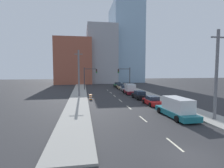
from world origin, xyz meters
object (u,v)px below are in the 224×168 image
(traffic_signal_left, at_px, (88,76))
(sedan_tan, at_px, (120,86))
(traffic_signal_right, at_px, (126,75))
(box_truck_teal, at_px, (177,108))
(sedan_red, at_px, (152,101))
(traffic_barrel, at_px, (91,97))
(utility_pole_right_near, at_px, (216,75))
(utility_pole_left_mid, at_px, (79,73))
(sedan_green, at_px, (118,85))
(sedan_white, at_px, (125,88))
(sedan_black, at_px, (140,95))
(box_truck_maroon, at_px, (130,89))

(traffic_signal_left, height_order, sedan_tan, traffic_signal_left)
(traffic_signal_right, height_order, box_truck_teal, traffic_signal_right)
(sedan_red, bearing_deg, traffic_barrel, 145.05)
(utility_pole_right_near, xyz_separation_m, utility_pole_left_mid, (-14.57, 19.09, -0.11))
(utility_pole_right_near, bearing_deg, sedan_green, 94.29)
(box_truck_teal, bearing_deg, sedan_white, 88.05)
(sedan_white, bearing_deg, traffic_signal_left, 160.09)
(box_truck_teal, distance_m, sedan_green, 36.25)
(utility_pole_left_mid, relative_size, sedan_tan, 2.13)
(utility_pole_right_near, relative_size, utility_pole_left_mid, 1.02)
(sedan_black, bearing_deg, sedan_red, -91.20)
(utility_pole_right_near, distance_m, sedan_black, 15.92)
(utility_pole_right_near, relative_size, sedan_white, 1.95)
(sedan_black, height_order, box_truck_maroon, box_truck_maroon)
(traffic_signal_right, height_order, utility_pole_right_near, utility_pole_right_near)
(traffic_barrel, distance_m, sedan_green, 24.53)
(box_truck_teal, bearing_deg, utility_pole_left_mid, 121.50)
(sedan_red, distance_m, sedan_green, 29.04)
(traffic_barrel, relative_size, box_truck_maroon, 0.18)
(traffic_signal_right, bearing_deg, sedan_black, -95.45)
(sedan_tan, xyz_separation_m, sedan_green, (0.27, 5.07, 0.03))
(traffic_barrel, height_order, sedan_green, sedan_green)
(sedan_white, relative_size, sedan_green, 1.07)
(utility_pole_left_mid, relative_size, traffic_barrel, 9.80)
(utility_pole_left_mid, bearing_deg, sedan_green, 58.31)
(sedan_black, height_order, sedan_green, sedan_green)
(utility_pole_left_mid, xyz_separation_m, sedan_white, (11.41, 8.41, -4.12))
(traffic_signal_right, bearing_deg, sedan_red, -93.88)
(utility_pole_left_mid, relative_size, sedan_white, 1.90)
(box_truck_teal, relative_size, box_truck_maroon, 1.21)
(traffic_signal_right, distance_m, traffic_barrel, 19.56)
(traffic_barrel, bearing_deg, sedan_red, -35.09)
(sedan_white, distance_m, sedan_tan, 5.50)
(box_truck_maroon, height_order, sedan_green, box_truck_maroon)
(box_truck_teal, relative_size, sedan_black, 1.33)
(box_truck_maroon, distance_m, sedan_tan, 11.50)
(traffic_signal_right, distance_m, sedan_tan, 3.84)
(traffic_signal_right, distance_m, sedan_black, 16.88)
(utility_pole_left_mid, bearing_deg, utility_pole_right_near, -52.64)
(traffic_signal_left, height_order, sedan_black, traffic_signal_left)
(traffic_barrel, height_order, box_truck_teal, box_truck_teal)
(sedan_white, xyz_separation_m, sedan_tan, (0.04, 5.49, 0.02))
(traffic_signal_right, distance_m, sedan_white, 5.34)
(traffic_signal_left, relative_size, sedan_black, 1.27)
(traffic_barrel, bearing_deg, sedan_black, -3.10)
(box_truck_maroon, bearing_deg, utility_pole_right_near, -78.17)
(sedan_red, bearing_deg, box_truck_teal, -90.35)
(utility_pole_right_near, bearing_deg, traffic_barrel, 128.76)
(traffic_signal_right, relative_size, utility_pole_left_mid, 0.66)
(sedan_red, bearing_deg, sedan_white, 89.88)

